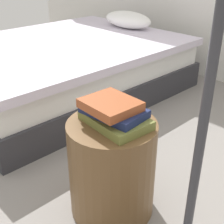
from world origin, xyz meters
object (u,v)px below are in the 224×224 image
bed (66,66)px  book_olive (115,120)px  book_rust (110,105)px  side_table (112,168)px  book_navy (114,111)px

bed → book_olive: (1.36, -0.72, 0.26)m
book_olive → bed: bearing=157.1°
bed → book_olive: bed is taller
bed → book_rust: size_ratio=9.10×
side_table → book_navy: (0.00, 0.01, 0.30)m
side_table → book_navy: bearing=69.7°
bed → book_navy: (1.36, -0.72, 0.30)m
book_navy → book_olive: bearing=-16.6°
bed → side_table: bearing=-28.4°
side_table → book_olive: (0.01, 0.01, 0.26)m
bed → book_olive: 1.56m
book_olive → book_navy: bearing=173.3°
side_table → book_rust: size_ratio=2.17×
side_table → book_navy: book_navy is taller
book_navy → bed: bearing=147.1°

